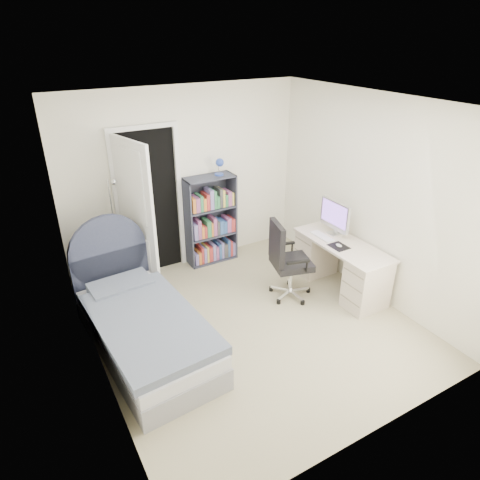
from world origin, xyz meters
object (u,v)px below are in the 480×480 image
floor_lamp (118,243)px  office_chair (286,257)px  bed (143,326)px  nightstand (98,269)px  desk (340,263)px  bookcase (211,223)px

floor_lamp → office_chair: bearing=-37.8°
bed → nightstand: size_ratio=3.48×
floor_lamp → desk: (2.46, -1.53, -0.24)m
office_chair → bookcase: bearing=105.3°
floor_lamp → bookcase: bearing=0.4°
nightstand → bookcase: 1.70m
bed → nightstand: (-0.16, 1.24, 0.11)m
desk → office_chair: bearing=165.4°
bed → nightstand: bearing=97.4°
desk → office_chair: size_ratio=1.32×
nightstand → bookcase: bookcase is taller
bed → office_chair: 1.91m
bed → bookcase: 2.08m
office_chair → desk: bearing=-14.6°
bed → bookcase: size_ratio=1.35×
floor_lamp → bookcase: 1.35m
bed → floor_lamp: floor_lamp is taller
nightstand → office_chair: (2.04, -1.18, 0.18)m
desk → office_chair: 0.79m
bed → floor_lamp: size_ratio=1.39×
bookcase → desk: 1.91m
floor_lamp → bookcase: size_ratio=0.97×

